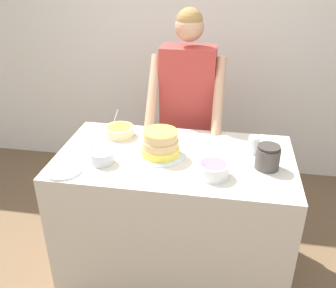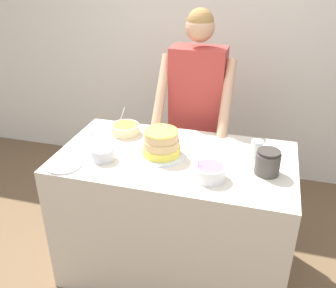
{
  "view_description": "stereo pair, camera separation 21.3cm",
  "coord_description": "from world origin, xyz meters",
  "views": [
    {
      "loc": [
        0.3,
        -1.64,
        2.09
      ],
      "look_at": [
        -0.04,
        0.37,
        1.04
      ],
      "focal_mm": 40.0,
      "sensor_mm": 36.0,
      "label": 1
    },
    {
      "loc": [
        0.51,
        -1.59,
        2.09
      ],
      "look_at": [
        -0.04,
        0.37,
        1.04
      ],
      "focal_mm": 40.0,
      "sensor_mm": 36.0,
      "label": 2
    }
  ],
  "objects": [
    {
      "name": "ceramic_plate",
      "position": [
        -0.62,
        0.12,
        0.94
      ],
      "size": [
        0.22,
        0.22,
        0.01
      ],
      "color": "silver",
      "rests_on": "counter"
    },
    {
      "name": "cake",
      "position": [
        -0.09,
        0.4,
        1.01
      ],
      "size": [
        0.32,
        0.32,
        0.17
      ],
      "color": "silver",
      "rests_on": "counter"
    },
    {
      "name": "frosting_bowl_orange",
      "position": [
        -0.42,
        0.64,
        0.97
      ],
      "size": [
        0.2,
        0.2,
        0.17
      ],
      "color": "beige",
      "rests_on": "counter"
    },
    {
      "name": "person_baker",
      "position": [
        -0.01,
        1.1,
        1.05
      ],
      "size": [
        0.56,
        0.49,
        1.74
      ],
      "color": "#2D2D38",
      "rests_on": "ground_plane"
    },
    {
      "name": "wall_back",
      "position": [
        0.0,
        1.94,
        1.3
      ],
      "size": [
        10.0,
        0.05,
        2.6
      ],
      "color": "silver",
      "rests_on": "ground_plane"
    },
    {
      "name": "counter",
      "position": [
        0.0,
        0.41,
        0.47
      ],
      "size": [
        1.5,
        0.82,
        0.93
      ],
      "color": "beige",
      "rests_on": "ground_plane"
    },
    {
      "name": "drinking_glass",
      "position": [
        0.49,
        0.54,
        0.99
      ],
      "size": [
        0.07,
        0.07,
        0.11
      ],
      "color": "silver",
      "rests_on": "counter"
    },
    {
      "name": "frosting_bowl_purple",
      "position": [
        0.25,
        0.21,
        0.98
      ],
      "size": [
        0.18,
        0.18,
        0.14
      ],
      "color": "white",
      "rests_on": "counter"
    },
    {
      "name": "stoneware_jar",
      "position": [
        0.56,
        0.36,
        1.01
      ],
      "size": [
        0.14,
        0.14,
        0.15
      ],
      "color": "#4C4742",
      "rests_on": "counter"
    },
    {
      "name": "frosting_bowl_white",
      "position": [
        -0.42,
        0.25,
        0.98
      ],
      "size": [
        0.14,
        0.14,
        0.18
      ],
      "color": "silver",
      "rests_on": "counter"
    }
  ]
}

